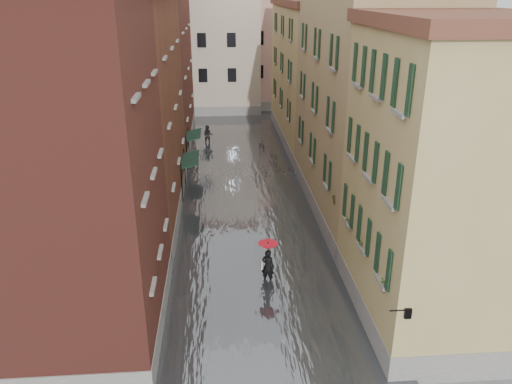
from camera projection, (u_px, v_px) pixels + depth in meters
name	position (u px, v px, depth m)	size (l,w,h in m)	color
ground	(258.00, 293.00, 22.48)	(120.00, 120.00, 0.00)	#5F5F61
floodwater	(243.00, 186.00, 34.45)	(10.00, 60.00, 0.20)	#4B4F53
building_left_near	(67.00, 178.00, 17.68)	(6.00, 8.00, 13.00)	maroon
building_left_mid	(121.00, 114.00, 27.94)	(6.00, 14.00, 12.50)	brown
building_left_far	(151.00, 64.00, 41.52)	(6.00, 16.00, 14.00)	maroon
building_right_near	(446.00, 186.00, 18.97)	(6.00, 8.00, 11.50)	tan
building_right_mid	(366.00, 105.00, 28.85)	(6.00, 14.00, 13.00)	tan
building_right_far	(316.00, 77.00, 42.99)	(6.00, 16.00, 11.50)	tan
building_end_cream	(203.00, 50.00, 54.93)	(12.00, 9.00, 13.00)	#BFB398
building_end_pink	(282.00, 52.00, 57.61)	(10.00, 9.00, 12.00)	#CA9C8E
awning_near	(190.00, 160.00, 32.19)	(1.09, 3.19, 2.80)	black
awning_far	(193.00, 136.00, 37.62)	(1.09, 2.85, 2.80)	black
wall_lantern	(407.00, 312.00, 16.11)	(0.71, 0.22, 0.35)	black
window_planters	(358.00, 227.00, 20.75)	(0.59, 8.51, 0.84)	brown
pedestrian_main	(268.00, 259.00, 22.82)	(0.94, 0.94, 2.06)	black
pedestrian_far	(208.00, 135.00, 43.68)	(0.85, 0.66, 1.74)	black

